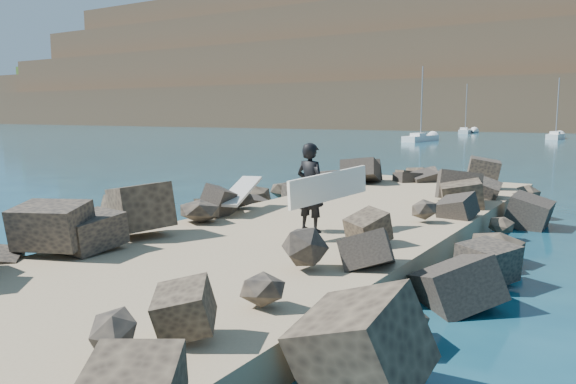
# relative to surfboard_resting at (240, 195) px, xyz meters

# --- Properties ---
(ground) EXTENTS (800.00, 800.00, 0.00)m
(ground) POSITION_rel_surfboard_resting_xyz_m (2.52, -0.65, -1.04)
(ground) COLOR #0F384C
(ground) RESTS_ON ground
(jetty) EXTENTS (6.00, 26.00, 0.60)m
(jetty) POSITION_rel_surfboard_resting_xyz_m (2.52, -2.65, -0.74)
(jetty) COLOR #8C7759
(jetty) RESTS_ON ground
(riprap_left) EXTENTS (2.60, 22.00, 1.00)m
(riprap_left) POSITION_rel_surfboard_resting_xyz_m (-0.38, -2.15, -0.54)
(riprap_left) COLOR black
(riprap_left) RESTS_ON ground
(riprap_right) EXTENTS (2.60, 22.00, 1.00)m
(riprap_right) POSITION_rel_surfboard_resting_xyz_m (5.42, -2.15, -0.54)
(riprap_right) COLOR black
(riprap_right) RESTS_ON ground
(surfboard_resting) EXTENTS (1.23, 2.26, 0.07)m
(surfboard_resting) POSITION_rel_surfboard_resting_xyz_m (0.00, 0.00, 0.00)
(surfboard_resting) COLOR beige
(surfboard_resting) RESTS_ON riprap_left
(surfer_with_board) EXTENTS (1.16, 2.35, 1.93)m
(surfer_with_board) POSITION_rel_surfboard_resting_xyz_m (2.88, -1.21, 0.54)
(surfer_with_board) COLOR black
(surfer_with_board) RESTS_ON jetty
(sailboat_a) EXTENTS (1.96, 7.27, 8.66)m
(sailboat_a) POSITION_rel_surfboard_resting_xyz_m (-12.97, 51.45, -0.69)
(sailboat_a) COLOR silver
(sailboat_a) RESTS_ON ground
(sailboat_e) EXTENTS (2.55, 6.80, 8.06)m
(sailboat_e) POSITION_rel_surfboard_resting_xyz_m (-15.65, 80.62, -0.69)
(sailboat_e) COLOR silver
(sailboat_e) RESTS_ON ground
(sailboat_b) EXTENTS (1.52, 6.39, 7.75)m
(sailboat_b) POSITION_rel_surfboard_resting_xyz_m (-0.58, 66.42, -0.69)
(sailboat_b) COLOR silver
(sailboat_b) RESTS_ON ground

